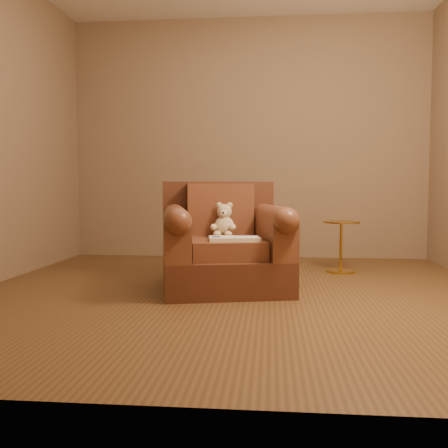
{
  "coord_description": "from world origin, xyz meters",
  "views": [
    {
      "loc": [
        0.27,
        -3.71,
        0.78
      ],
      "look_at": [
        -0.09,
        0.05,
        0.51
      ],
      "focal_mm": 40.0,
      "sensor_mm": 36.0,
      "label": 1
    }
  ],
  "objects": [
    {
      "name": "guidebook",
      "position": [
        0.0,
        -0.08,
        0.42
      ],
      "size": [
        0.4,
        0.28,
        0.03
      ],
      "rotation": [
        0.0,
        0.0,
        0.17
      ],
      "color": "beige",
      "rests_on": "armchair"
    },
    {
      "name": "floor",
      "position": [
        0.0,
        0.0,
        0.0
      ],
      "size": [
        4.0,
        4.0,
        0.0
      ],
      "primitive_type": "plane",
      "color": "brown",
      "rests_on": "ground"
    },
    {
      "name": "armchair",
      "position": [
        -0.1,
        0.14,
        0.33
      ],
      "size": [
        1.11,
        1.07,
        0.84
      ],
      "rotation": [
        0.0,
        0.0,
        0.23
      ],
      "color": "#4B2719",
      "rests_on": "floor"
    },
    {
      "name": "room",
      "position": [
        0.0,
        0.0,
        1.71
      ],
      "size": [
        4.02,
        4.02,
        2.71
      ],
      "color": "#7F664E",
      "rests_on": "ground"
    },
    {
      "name": "teddy_bear",
      "position": [
        -0.1,
        0.22,
        0.51
      ],
      "size": [
        0.2,
        0.23,
        0.28
      ],
      "rotation": [
        0.0,
        0.0,
        -0.03
      ],
      "color": "beige",
      "rests_on": "armchair"
    },
    {
      "name": "side_table",
      "position": [
        0.92,
        1.01,
        0.26
      ],
      "size": [
        0.34,
        0.34,
        0.48
      ],
      "color": "gold",
      "rests_on": "floor"
    }
  ]
}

